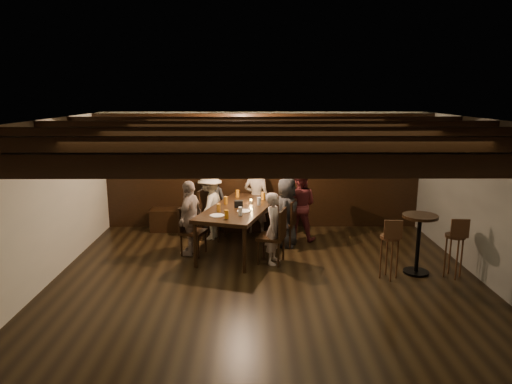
{
  "coord_description": "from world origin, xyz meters",
  "views": [
    {
      "loc": [
        -0.21,
        -5.85,
        2.78
      ],
      "look_at": [
        -0.16,
        1.3,
        1.21
      ],
      "focal_mm": 32.0,
      "sensor_mm": 36.0,
      "label": 1
    }
  ],
  "objects_px": {
    "person_left_near": "(210,206)",
    "bar_stool_left": "(389,256)",
    "bar_stool_right": "(454,255)",
    "chair_right_near": "(284,232)",
    "person_bench_right": "(299,205)",
    "person_bench_centre": "(257,199)",
    "person_left_far": "(190,218)",
    "chair_left_near": "(212,224)",
    "person_right_far": "(274,228)",
    "chair_left_far": "(193,240)",
    "person_bench_left": "(212,201)",
    "chair_right_far": "(272,246)",
    "high_top_table": "(419,235)",
    "person_right_near": "(286,212)",
    "dining_table": "(240,210)"
  },
  "relations": [
    {
      "from": "chair_left_far",
      "to": "person_right_near",
      "type": "relative_size",
      "value": 0.67
    },
    {
      "from": "person_bench_right",
      "to": "person_right_far",
      "type": "bearing_deg",
      "value": 83.66
    },
    {
      "from": "chair_right_far",
      "to": "bar_stool_left",
      "type": "xyz_separation_m",
      "value": [
        1.74,
        -0.68,
        0.07
      ]
    },
    {
      "from": "high_top_table",
      "to": "person_right_near",
      "type": "bearing_deg",
      "value": 145.87
    },
    {
      "from": "chair_right_near",
      "to": "chair_left_near",
      "type": "bearing_deg",
      "value": 90.0
    },
    {
      "from": "bar_stool_left",
      "to": "person_right_far",
      "type": "bearing_deg",
      "value": 162.86
    },
    {
      "from": "person_bench_left",
      "to": "person_bench_right",
      "type": "bearing_deg",
      "value": -180.0
    },
    {
      "from": "person_bench_centre",
      "to": "person_right_far",
      "type": "bearing_deg",
      "value": 116.57
    },
    {
      "from": "person_bench_centre",
      "to": "person_right_near",
      "type": "height_order",
      "value": "person_bench_centre"
    },
    {
      "from": "dining_table",
      "to": "chair_left_near",
      "type": "relative_size",
      "value": 2.4
    },
    {
      "from": "bar_stool_left",
      "to": "chair_right_far",
      "type": "bearing_deg",
      "value": 162.93
    },
    {
      "from": "person_bench_centre",
      "to": "person_left_far",
      "type": "distance_m",
      "value": 1.68
    },
    {
      "from": "person_bench_left",
      "to": "person_bench_centre",
      "type": "height_order",
      "value": "person_bench_centre"
    },
    {
      "from": "person_bench_centre",
      "to": "person_left_far",
      "type": "bearing_deg",
      "value": 63.43
    },
    {
      "from": "chair_left_far",
      "to": "dining_table",
      "type": "bearing_deg",
      "value": 122.08
    },
    {
      "from": "chair_right_near",
      "to": "person_bench_right",
      "type": "relative_size",
      "value": 0.64
    },
    {
      "from": "high_top_table",
      "to": "person_left_near",
      "type": "bearing_deg",
      "value": 152.48
    },
    {
      "from": "chair_left_near",
      "to": "person_bench_left",
      "type": "xyz_separation_m",
      "value": [
        -0.04,
        0.48,
        0.34
      ]
    },
    {
      "from": "dining_table",
      "to": "chair_right_near",
      "type": "relative_size",
      "value": 2.68
    },
    {
      "from": "chair_left_far",
      "to": "person_left_near",
      "type": "distance_m",
      "value": 0.98
    },
    {
      "from": "person_bench_left",
      "to": "person_bench_right",
      "type": "height_order",
      "value": "person_bench_right"
    },
    {
      "from": "person_bench_left",
      "to": "high_top_table",
      "type": "xyz_separation_m",
      "value": [
        3.4,
        -2.24,
        -0.02
      ]
    },
    {
      "from": "chair_left_far",
      "to": "person_left_near",
      "type": "relative_size",
      "value": 0.66
    },
    {
      "from": "high_top_table",
      "to": "chair_left_near",
      "type": "bearing_deg",
      "value": 152.4
    },
    {
      "from": "high_top_table",
      "to": "bar_stool_right",
      "type": "xyz_separation_m",
      "value": [
        0.5,
        -0.16,
        -0.26
      ]
    },
    {
      "from": "person_bench_right",
      "to": "bar_stool_right",
      "type": "height_order",
      "value": "person_bench_right"
    },
    {
      "from": "chair_left_near",
      "to": "bar_stool_left",
      "type": "height_order",
      "value": "chair_left_near"
    },
    {
      "from": "person_bench_centre",
      "to": "high_top_table",
      "type": "xyz_separation_m",
      "value": [
        2.49,
        -2.12,
        -0.09
      ]
    },
    {
      "from": "chair_left_near",
      "to": "bar_stool_right",
      "type": "bearing_deg",
      "value": 80.74
    },
    {
      "from": "bar_stool_right",
      "to": "person_bench_centre",
      "type": "bearing_deg",
      "value": 146.26
    },
    {
      "from": "person_bench_left",
      "to": "person_bench_centre",
      "type": "relative_size",
      "value": 0.9
    },
    {
      "from": "bar_stool_right",
      "to": "bar_stool_left",
      "type": "bearing_deg",
      "value": -173.66
    },
    {
      "from": "person_left_near",
      "to": "person_bench_right",
      "type": "bearing_deg",
      "value": 105.26
    },
    {
      "from": "person_bench_left",
      "to": "person_left_far",
      "type": "height_order",
      "value": "person_left_far"
    },
    {
      "from": "person_bench_centre",
      "to": "chair_left_far",
      "type": "bearing_deg",
      "value": 64.42
    },
    {
      "from": "chair_left_near",
      "to": "chair_right_near",
      "type": "xyz_separation_m",
      "value": [
        1.38,
        -0.42,
        -0.03
      ]
    },
    {
      "from": "person_bench_centre",
      "to": "dining_table",
      "type": "bearing_deg",
      "value": 90.0
    },
    {
      "from": "chair_right_far",
      "to": "high_top_table",
      "type": "distance_m",
      "value": 2.32
    },
    {
      "from": "dining_table",
      "to": "person_left_far",
      "type": "bearing_deg",
      "value": -149.04
    },
    {
      "from": "chair_left_far",
      "to": "chair_right_far",
      "type": "bearing_deg",
      "value": 90.0
    },
    {
      "from": "chair_left_far",
      "to": "bar_stool_right",
      "type": "xyz_separation_m",
      "value": [
        4.12,
        -1.05,
        0.1
      ]
    },
    {
      "from": "person_bench_left",
      "to": "high_top_table",
      "type": "relative_size",
      "value": 1.35
    },
    {
      "from": "chair_left_near",
      "to": "person_right_far",
      "type": "relative_size",
      "value": 0.81
    },
    {
      "from": "person_left_near",
      "to": "bar_stool_left",
      "type": "xyz_separation_m",
      "value": [
        2.88,
        -1.97,
        -0.29
      ]
    },
    {
      "from": "dining_table",
      "to": "chair_left_near",
      "type": "distance_m",
      "value": 0.96
    },
    {
      "from": "dining_table",
      "to": "bar_stool_right",
      "type": "xyz_separation_m",
      "value": [
        3.3,
        -1.27,
        -0.38
      ]
    },
    {
      "from": "person_left_far",
      "to": "person_bench_centre",
      "type": "bearing_deg",
      "value": 153.43
    },
    {
      "from": "person_bench_centre",
      "to": "person_bench_right",
      "type": "distance_m",
      "value": 0.91
    },
    {
      "from": "person_right_near",
      "to": "person_right_far",
      "type": "xyz_separation_m",
      "value": [
        -0.26,
        -0.86,
        -0.04
      ]
    },
    {
      "from": "person_bench_centre",
      "to": "bar_stool_left",
      "type": "relative_size",
      "value": 1.48
    }
  ]
}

